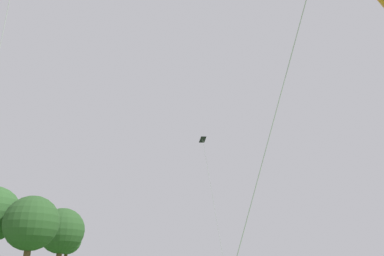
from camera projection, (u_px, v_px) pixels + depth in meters
The scene contains 4 objects.
small_kite_delta_white at pixel (205, 156), 27.33m from camera, with size 2.15×0.78×10.90m.
tree_oak_right at pixel (67, 240), 66.86m from camera, with size 4.82×4.82×9.42m.
tree_broad_distant at pixel (62, 231), 62.21m from camera, with size 7.19×7.19×11.65m.
tree_pine_center at pixel (31, 223), 44.06m from camera, with size 6.20×6.20×10.13m.
Camera 1 is at (-7.32, 2.01, 1.70)m, focal length 36.03 mm.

